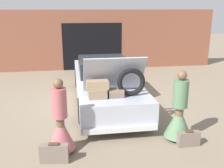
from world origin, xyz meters
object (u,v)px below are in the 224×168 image
object	(u,v)px
car	(105,82)
suitcase_beside_left_person	(54,153)
person_right	(179,116)
person_left	(61,126)
suitcase_beside_right_person	(189,139)

from	to	relation	value
car	suitcase_beside_left_person	bearing A→B (deg)	-113.11
person_right	suitcase_beside_left_person	xyz separation A→B (m)	(-2.73, -0.52, -0.38)
person_left	person_right	size ratio (longest dim) A/B	0.98
car	suitcase_beside_right_person	world-z (taller)	car
car	suitcase_beside_right_person	bearing A→B (deg)	-65.87
car	suitcase_beside_right_person	distance (m)	3.49
person_left	person_right	bearing A→B (deg)	98.26
person_left	suitcase_beside_left_person	world-z (taller)	person_left
car	suitcase_beside_right_person	size ratio (longest dim) A/B	11.25
car	suitcase_beside_left_person	world-z (taller)	car
car	person_left	distance (m)	3.23
suitcase_beside_left_person	person_left	bearing A→B (deg)	71.91
person_left	suitcase_beside_left_person	distance (m)	0.56
person_right	suitcase_beside_left_person	bearing A→B (deg)	100.50
person_left	person_right	xyz separation A→B (m)	(2.61, 0.12, 0.01)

